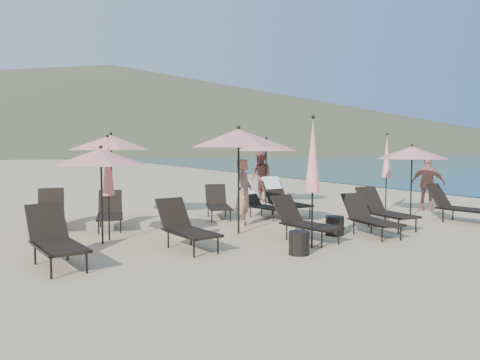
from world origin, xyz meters
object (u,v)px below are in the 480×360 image
lounger_0 (55,239)px  umbrella_open_3 (111,143)px  beachgoer_b (261,176)px  lounger_5 (458,205)px  lounger_7 (110,212)px  lounger_3 (369,217)px  lounger_6 (50,211)px  lounger_4 (384,210)px  umbrella_open_1 (239,138)px  umbrella_open_4 (266,145)px  lounger_9 (259,201)px  lounger_2 (303,220)px  beachgoer_c (428,184)px  umbrella_closed_0 (313,156)px  side_table_0 (299,243)px  umbrella_open_2 (412,153)px  lounger_10 (283,198)px  umbrella_closed_1 (387,157)px  side_table_1 (335,226)px  umbrella_open_0 (101,157)px  umbrella_closed_2 (108,167)px  beachgoer_a (244,193)px  lounger_1 (186,226)px

lounger_0 → umbrella_open_3: umbrella_open_3 is taller
beachgoer_b → lounger_5: bearing=14.5°
lounger_5 → lounger_7: bearing=147.4°
lounger_3 → lounger_6: (-6.34, 4.20, 0.02)m
lounger_3 → lounger_4: 1.21m
umbrella_open_1 → umbrella_open_4: size_ratio=1.06×
lounger_4 → lounger_7: bearing=156.9°
lounger_0 → lounger_9: 6.62m
lounger_2 → beachgoer_c: size_ratio=0.99×
umbrella_closed_0 → side_table_0: bearing=-147.7°
umbrella_open_2 → beachgoer_c: umbrella_open_2 is taller
umbrella_open_3 → lounger_10: bearing=-17.4°
lounger_9 → umbrella_closed_0: bearing=-120.1°
umbrella_open_1 → umbrella_open_2: size_ratio=1.19×
umbrella_closed_1 → side_table_1: (-4.11, -2.57, -1.48)m
lounger_7 → umbrella_open_0: bearing=-93.6°
side_table_0 → side_table_1: 2.20m
lounger_2 → lounger_6: bearing=128.8°
lounger_6 → umbrella_open_3: bearing=32.7°
umbrella_closed_1 → beachgoer_b: 4.69m
lounger_2 → lounger_7: bearing=123.9°
lounger_5 → lounger_7: 9.05m
lounger_9 → side_table_1: (0.14, -3.20, -0.23)m
lounger_4 → umbrella_open_1: size_ratio=0.69×
lounger_0 → side_table_0: (4.11, -1.23, -0.24)m
umbrella_open_4 → side_table_0: bearing=-115.8°
umbrella_closed_2 → side_table_1: (4.67, -1.79, -1.36)m
umbrella_open_1 → side_table_0: 3.12m
umbrella_open_2 → umbrella_closed_1: (0.44, 1.41, -0.15)m
lounger_7 → side_table_1: (4.34, -3.25, -0.20)m
umbrella_open_0 → umbrella_open_2: 8.56m
lounger_4 → beachgoer_a: beachgoer_a is taller
side_table_0 → lounger_5: bearing=11.2°
lounger_7 → beachgoer_a: bearing=-7.8°
lounger_10 → beachgoer_c: (4.58, -1.23, 0.33)m
lounger_4 → side_table_1: (-1.73, -0.23, -0.24)m
umbrella_closed_1 → side_table_1: umbrella_closed_1 is taller
lounger_5 → side_table_0: lounger_5 is taller
lounger_3 → beachgoer_b: bearing=85.3°
umbrella_closed_2 → umbrella_open_0: bearing=-122.0°
umbrella_closed_0 → umbrella_closed_1: (5.40, 3.46, -0.13)m
lounger_3 → umbrella_open_1: (-2.54, 1.56, 1.78)m
umbrella_open_1 → side_table_0: (0.03, -2.41, -1.98)m
umbrella_open_2 → beachgoer_a: size_ratio=1.23×
umbrella_open_2 → umbrella_closed_1: size_ratio=0.86×
lounger_2 → lounger_6: size_ratio=0.98×
lounger_1 → lounger_7: size_ratio=1.04×
lounger_3 → lounger_10: 3.52m
umbrella_closed_0 → beachgoer_c: bearing=23.3°
lounger_1 → umbrella_open_2: 7.38m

